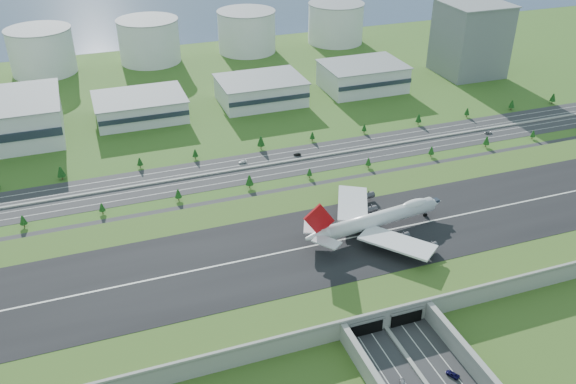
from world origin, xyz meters
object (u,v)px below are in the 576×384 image
object	(u,v)px
car_2	(453,374)
car_6	(488,132)
car_5	(297,154)
car_0	(403,384)
fuel_tank_a	(42,51)
office_tower	(470,39)
boeing_747	(377,219)
car_7	(242,162)

from	to	relation	value
car_2	car_6	distance (m)	216.23
car_5	car_0	bearing A→B (deg)	4.44
car_0	fuel_tank_a	bearing A→B (deg)	127.86
car_0	car_6	bearing A→B (deg)	69.01
car_0	car_2	bearing A→B (deg)	15.97
office_tower	car_2	distance (m)	334.43
fuel_tank_a	boeing_747	size ratio (longest dim) A/B	0.67
car_0	car_6	xyz separation A→B (m)	(154.06, 166.78, -0.14)
car_2	car_6	xyz separation A→B (m)	(135.28, 168.68, -0.02)
office_tower	car_6	size ratio (longest dim) A/B	11.20
car_5	office_tower	bearing A→B (deg)	130.85
boeing_747	car_2	bearing A→B (deg)	-104.31
fuel_tank_a	car_5	size ratio (longest dim) A/B	11.42
car_2	car_5	xyz separation A→B (m)	(8.79, 180.04, 0.02)
car_2	car_5	bearing A→B (deg)	-117.62
boeing_747	car_7	world-z (taller)	boeing_747
car_2	car_5	world-z (taller)	car_5
fuel_tank_a	car_0	bearing A→B (deg)	-73.88
car_0	car_7	distance (m)	179.98
car_0	car_6	distance (m)	227.05
fuel_tank_a	car_5	bearing A→B (deg)	-56.32
office_tower	car_6	xyz separation A→B (m)	(-53.95, -105.77, -26.70)
car_6	car_0	bearing A→B (deg)	149.15
boeing_747	car_7	xyz separation A→B (m)	(-35.06, 100.92, -13.67)
office_tower	car_7	size ratio (longest dim) A/B	11.16
car_7	car_2	bearing A→B (deg)	-2.00
car_5	car_7	world-z (taller)	car_5
fuel_tank_a	car_5	xyz separation A→B (m)	(139.56, -209.42, -16.66)
fuel_tank_a	car_7	size ratio (longest dim) A/B	10.15
fuel_tank_a	car_6	world-z (taller)	fuel_tank_a
office_tower	car_7	xyz separation A→B (m)	(-214.02, -92.67, -26.66)
office_tower	car_5	world-z (taller)	office_tower
car_0	car_2	world-z (taller)	car_0
car_5	car_6	xyz separation A→B (m)	(126.49, -11.36, -0.04)
boeing_747	car_7	distance (m)	107.71
office_tower	boeing_747	size ratio (longest dim) A/B	0.74
fuel_tank_a	car_6	bearing A→B (deg)	-39.69
car_6	car_7	distance (m)	160.60
car_0	car_2	xyz separation A→B (m)	(18.78, -1.90, -0.13)
car_0	car_2	size ratio (longest dim) A/B	0.96
car_5	car_6	size ratio (longest dim) A/B	0.89
fuel_tank_a	car_2	xyz separation A→B (m)	(130.77, -389.46, -16.68)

